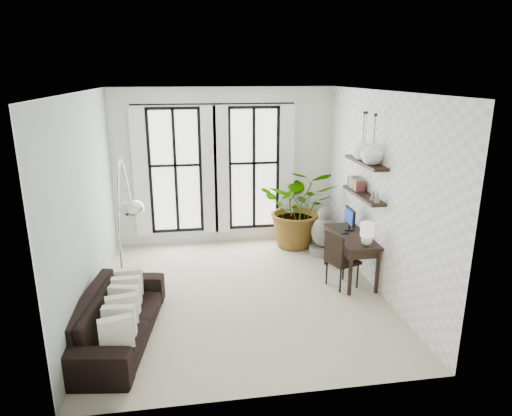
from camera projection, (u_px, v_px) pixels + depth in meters
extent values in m
plane|color=#C0B299|center=(241.00, 293.00, 7.44)|extent=(5.00, 5.00, 0.00)
plane|color=white|center=(239.00, 91.00, 6.53)|extent=(5.00, 5.00, 0.00)
plane|color=#9BADA1|center=(87.00, 205.00, 6.65)|extent=(0.00, 5.00, 5.00)
plane|color=white|center=(379.00, 193.00, 7.33)|extent=(0.00, 5.00, 5.00)
plane|color=white|center=(225.00, 167.00, 9.35)|extent=(4.50, 0.00, 4.50)
cube|color=white|center=(175.00, 171.00, 9.19)|extent=(1.00, 0.02, 2.50)
cube|color=white|center=(141.00, 174.00, 8.99)|extent=(0.30, 0.04, 2.60)
cube|color=white|center=(210.00, 171.00, 9.20)|extent=(0.30, 0.04, 2.60)
cube|color=white|center=(254.00, 169.00, 9.43)|extent=(1.00, 0.02, 2.50)
cube|color=white|center=(221.00, 171.00, 9.23)|extent=(0.30, 0.04, 2.60)
cube|color=white|center=(287.00, 169.00, 9.44)|extent=(0.30, 0.04, 2.60)
cylinder|color=black|center=(214.00, 104.00, 8.85)|extent=(3.20, 0.03, 0.03)
cube|color=black|center=(363.00, 195.00, 7.60)|extent=(0.25, 1.30, 0.05)
cube|color=black|center=(365.00, 163.00, 7.44)|extent=(0.25, 1.30, 0.05)
cube|color=#B72D4B|center=(352.00, 181.00, 8.09)|extent=(0.16, 0.03, 0.18)
cube|color=#2B2B97|center=(353.00, 182.00, 8.04)|extent=(0.16, 0.03, 0.18)
cube|color=yellow|center=(354.00, 182.00, 8.00)|extent=(0.16, 0.03, 0.18)
cube|color=green|center=(355.00, 183.00, 7.96)|extent=(0.16, 0.03, 0.18)
cube|color=#C657CB|center=(356.00, 183.00, 7.91)|extent=(0.16, 0.03, 0.18)
cube|color=gold|center=(357.00, 184.00, 7.87)|extent=(0.16, 0.03, 0.18)
cube|color=#474747|center=(357.00, 185.00, 7.83)|extent=(0.16, 0.03, 0.18)
cube|color=teal|center=(358.00, 185.00, 7.79)|extent=(0.16, 0.03, 0.18)
cube|color=tan|center=(359.00, 186.00, 7.74)|extent=(0.16, 0.04, 0.18)
cube|color=brown|center=(360.00, 186.00, 7.70)|extent=(0.16, 0.04, 0.18)
cone|color=gray|center=(373.00, 194.00, 7.19)|extent=(0.10, 0.10, 0.18)
cone|color=gray|center=(377.00, 197.00, 7.04)|extent=(0.10, 0.10, 0.18)
imported|color=black|center=(117.00, 317.00, 6.08)|extent=(1.20, 2.36, 0.66)
cube|color=silver|center=(116.00, 333.00, 5.39)|extent=(0.40, 0.12, 0.40)
cube|color=silver|center=(119.00, 321.00, 5.65)|extent=(0.40, 0.12, 0.40)
cube|color=silver|center=(122.00, 310.00, 5.92)|extent=(0.40, 0.12, 0.40)
cube|color=silver|center=(124.00, 300.00, 6.18)|extent=(0.40, 0.12, 0.40)
cube|color=silver|center=(127.00, 290.00, 6.45)|extent=(0.40, 0.12, 0.40)
cube|color=silver|center=(129.00, 282.00, 6.71)|extent=(0.40, 0.12, 0.40)
imported|color=#2D7228|center=(299.00, 207.00, 9.28)|extent=(1.80, 1.66, 1.67)
cube|color=black|center=(351.00, 236.00, 7.78)|extent=(0.57, 1.35, 0.04)
cube|color=black|center=(350.00, 241.00, 7.80)|extent=(0.52, 1.29, 0.12)
cube|color=black|center=(350.00, 274.00, 7.26)|extent=(0.05, 0.05, 0.75)
cube|color=black|center=(377.00, 272.00, 7.33)|extent=(0.05, 0.05, 0.75)
cube|color=black|center=(326.00, 246.00, 8.45)|extent=(0.05, 0.05, 0.75)
cube|color=black|center=(350.00, 244.00, 8.52)|extent=(0.05, 0.05, 0.75)
cube|color=black|center=(350.00, 216.00, 7.95)|extent=(0.04, 0.42, 0.30)
cube|color=navy|center=(349.00, 217.00, 7.95)|extent=(0.00, 0.36, 0.24)
cube|color=black|center=(341.00, 230.00, 8.00)|extent=(0.15, 0.40, 0.02)
sphere|color=silver|center=(367.00, 241.00, 7.26)|extent=(0.18, 0.18, 0.18)
cylinder|color=white|center=(367.00, 229.00, 7.21)|extent=(0.22, 0.22, 0.22)
cube|color=black|center=(343.00, 261.00, 7.58)|extent=(0.58, 0.58, 0.05)
cube|color=black|center=(334.00, 249.00, 7.41)|extent=(0.19, 0.44, 0.50)
cylinder|color=black|center=(335.00, 280.00, 7.45)|extent=(0.03, 0.03, 0.42)
cylinder|color=black|center=(356.00, 278.00, 7.50)|extent=(0.03, 0.03, 0.42)
cylinder|color=black|center=(328.00, 271.00, 7.79)|extent=(0.03, 0.03, 0.42)
cylinder|color=black|center=(348.00, 269.00, 7.84)|extent=(0.03, 0.03, 0.42)
cylinder|color=silver|center=(124.00, 287.00, 7.54)|extent=(0.35, 0.35, 0.10)
cylinder|color=silver|center=(121.00, 260.00, 7.40)|extent=(0.04, 0.04, 0.98)
ellipsoid|color=silver|center=(131.00, 208.00, 5.75)|extent=(0.31, 0.31, 0.20)
cylinder|color=gray|center=(323.00, 250.00, 9.04)|extent=(0.54, 0.54, 0.16)
ellipsoid|color=gray|center=(324.00, 232.00, 8.94)|extent=(0.49, 0.49, 0.60)
sphere|color=gray|center=(325.00, 213.00, 8.83)|extent=(0.27, 0.27, 0.27)
imported|color=white|center=(373.00, 152.00, 7.14)|extent=(0.37, 0.37, 0.38)
imported|color=white|center=(363.00, 148.00, 7.52)|extent=(0.37, 0.37, 0.38)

